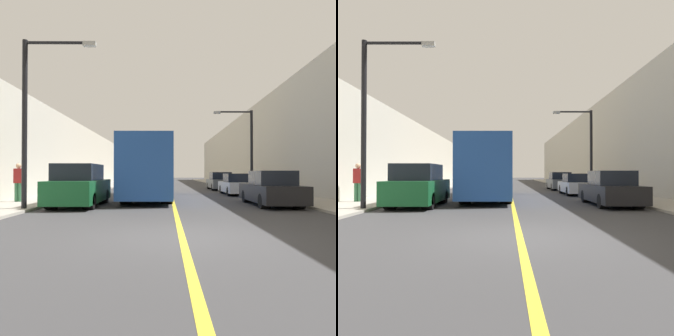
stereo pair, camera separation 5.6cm
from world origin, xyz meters
TOP-DOWN VIEW (x-y plane):
  - ground_plane at (0.00, 0.00)m, footprint 200.00×200.00m
  - sidewalk_left at (-6.93, 30.00)m, footprint 2.76×72.00m
  - sidewalk_right at (6.93, 30.00)m, footprint 2.76×72.00m
  - building_row_left at (-10.31, 30.00)m, footprint 4.00×72.00m
  - building_row_right at (10.31, 30.00)m, footprint 4.00×72.00m
  - road_center_line at (0.00, 30.00)m, footprint 0.16×72.00m
  - bus at (-1.29, 11.51)m, footprint 2.51×10.71m
  - parked_suv_left at (-4.19, 7.04)m, footprint 1.94×4.70m
  - car_right_near at (4.41, 7.34)m, footprint 1.82×4.69m
  - car_right_mid at (4.46, 14.71)m, footprint 1.80×4.49m
  - car_right_far at (4.40, 21.27)m, footprint 1.85×4.68m
  - street_lamp_left at (-5.56, 5.20)m, footprint 2.86×0.24m
  - street_lamp_right at (5.53, 16.10)m, footprint 2.86×0.24m
  - pedestrian at (-7.43, 8.23)m, footprint 0.41×0.26m

SIDE VIEW (x-z plane):
  - ground_plane at x=0.00m, z-range 0.00..0.00m
  - road_center_line at x=0.00m, z-range 0.00..0.01m
  - sidewalk_left at x=-6.93m, z-range 0.00..0.10m
  - sidewalk_right at x=6.93m, z-range 0.00..0.10m
  - car_right_mid at x=4.46m, z-range -0.07..1.37m
  - car_right_far at x=4.40m, z-range -0.08..1.48m
  - car_right_near at x=4.41m, z-range -0.08..1.49m
  - parked_suv_left at x=-4.19m, z-range -0.07..1.79m
  - pedestrian at x=-7.43m, z-range 0.14..1.98m
  - bus at x=-1.29m, z-range 0.11..3.35m
  - building_row_left at x=-10.31m, z-range 0.00..6.02m
  - street_lamp_right at x=5.53m, z-range 0.64..6.55m
  - street_lamp_left at x=-5.56m, z-range 0.65..7.20m
  - building_row_right at x=10.31m, z-range 0.00..8.16m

